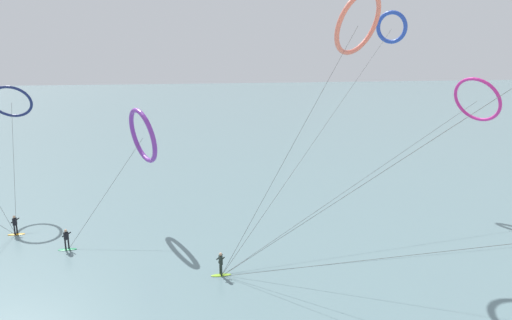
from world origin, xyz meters
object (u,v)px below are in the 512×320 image
surfer_lime (221,266)px  surfer_emerald (67,241)px  surfer_amber (15,226)px  kite_violet (143,136)px  kite_cobalt (391,28)px  kite_coral (358,23)px  kite_navy (11,102)px  kite_magenta (477,100)px

surfer_lime → surfer_emerald: size_ratio=1.00×
surfer_amber → surfer_lime: (16.35, -9.92, 0.00)m
kite_violet → surfer_lime: bearing=-179.0°
surfer_lime → kite_cobalt: bearing=-60.7°
surfer_amber → kite_coral: 32.24m
surfer_amber → kite_cobalt: kite_cobalt is taller
surfer_lime → kite_violet: 14.14m
surfer_emerald → kite_violet: kite_violet is taller
kite_navy → kite_coral: size_ratio=0.61×
surfer_amber → surfer_emerald: same height
kite_cobalt → kite_magenta: 11.85m
kite_violet → kite_navy: bearing=32.8°
kite_navy → kite_magenta: kite_magenta is taller
surfer_lime → kite_coral: bearing=-78.0°
kite_cobalt → surfer_lime: bearing=90.5°
surfer_emerald → kite_navy: 17.01m
surfer_lime → kite_navy: 27.64m
kite_cobalt → kite_violet: 28.07m
kite_navy → kite_coral: 32.92m
kite_navy → kite_cobalt: (38.16, -0.34, 7.13)m
surfer_amber → kite_navy: kite_navy is taller
surfer_lime → kite_cobalt: 31.56m
surfer_lime → kite_navy: (-18.32, 18.38, 9.51)m
kite_navy → kite_violet: (12.72, -7.59, -2.29)m
surfer_lime → surfer_emerald: bearing=48.9°
kite_cobalt → kite_coral: kite_coral is taller
kite_cobalt → kite_coral: (-8.79, -12.89, -0.33)m
surfer_emerald → kite_coral: kite_coral is taller
surfer_emerald → kite_magenta: size_ratio=0.06×
surfer_amber → kite_magenta: bearing=-71.6°
kite_cobalt → kite_coral: size_ratio=1.09×
kite_violet → surfer_amber: bearing=68.2°
surfer_amber → kite_coral: size_ratio=0.09×
surfer_lime → surfer_emerald: (-11.40, 6.09, 0.00)m
kite_violet → kite_coral: (16.65, -5.64, 9.09)m
surfer_emerald → kite_cobalt: 37.36m
surfer_emerald → kite_coral: (22.45, -0.93, 16.31)m
surfer_emerald → kite_navy: (-6.92, 12.30, 9.51)m
surfer_amber → kite_cobalt: bearing=-58.5°
surfer_amber → surfer_lime: bearing=-102.4°
surfer_lime → surfer_emerald: same height
surfer_emerald → kite_violet: (5.81, 4.71, 7.22)m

